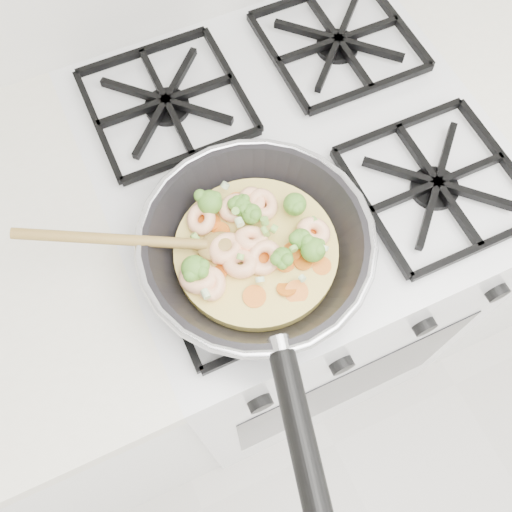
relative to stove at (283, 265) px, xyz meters
name	(u,v)px	position (x,y,z in m)	size (l,w,h in m)	color
stove	(283,265)	(0.00, 0.00, 0.00)	(0.60, 0.60, 0.92)	white
skillet	(255,250)	(-0.14, -0.15, 0.50)	(0.42, 0.47, 0.09)	black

